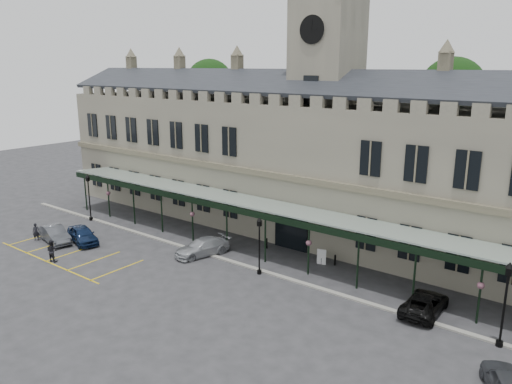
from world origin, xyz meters
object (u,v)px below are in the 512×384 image
Objects in this scene: lamp_post_right at (506,297)px; clock_tower at (326,90)px; car_taxi at (202,247)px; car_left_a at (83,235)px; person_b at (52,251)px; lamp_post_mid at (259,241)px; station_building at (323,165)px; car_van at (425,303)px; sign_board at (321,257)px; car_left_b at (55,234)px; lamp_post_left at (89,193)px; person_a at (36,232)px.

clock_tower is at bearing 148.82° from lamp_post_right.
clock_tower is 5.24× the size of car_taxi.
car_left_a is 2.44× the size of person_b.
lamp_post_right is (16.65, 0.25, 0.35)m from lamp_post_mid.
car_taxi is 11.90m from person_b.
car_van is (13.00, -9.35, -5.83)m from station_building.
sign_board is at bearing -59.63° from clock_tower.
car_left_a reaches higher than car_van.
car_left_b is (-21.31, -9.96, 0.12)m from sign_board.
clock_tower is at bearing -37.67° from car_van.
lamp_post_left is at bearing 176.12° from sign_board.
sign_board is (24.29, 4.21, -2.23)m from lamp_post_left.
lamp_post_mid is 0.88× the size of lamp_post_right.
car_taxi is 1.02× the size of car_van.
clock_tower is 19.94× the size of sign_board.
car_left_a reaches higher than car_left_b.
person_b is (-13.52, -19.07, -12.22)m from clock_tower.
lamp_post_right reaches higher than car_van.
car_left_b is 2.77× the size of person_a.
lamp_post_mid is 19.44m from car_left_b.
person_a is (-3.82, -2.18, 0.06)m from car_left_a.
car_left_a is 2.54m from car_left_b.
person_a is at bearing 135.73° from car_left_a.
car_van is at bearing 21.17° from car_taxi.
station_building is at bearing 27.42° from lamp_post_left.
car_van is at bearing 164.77° from lamp_post_right.
car_left_b reaches higher than sign_board.
lamp_post_mid is 6.36m from car_taxi.
lamp_post_right reaches higher than person_b.
lamp_post_left is 3.85× the size of sign_board.
lamp_post_left is at bearing 39.51° from car_left_b.
lamp_post_right is at bearing 0.85° from lamp_post_mid.
lamp_post_mid is 0.96× the size of car_van.
station_building reaches higher than car_taxi.
car_van is at bearing -64.96° from car_left_b.
clock_tower is 13.91× the size of person_b.
person_b is at bearing -165.01° from lamp_post_right.
lamp_post_right is at bearing -31.18° from clock_tower.
lamp_post_right reaches higher than car_left_b.
station_building reaches higher than car_left_b.
person_b is (3.98, -2.61, 0.16)m from car_left_b.
lamp_post_right is at bearing 163.07° from car_van.
lamp_post_left is 2.68× the size of person_b.
station_building is 23.97m from person_b.
sign_board is at bearing 163.13° from lamp_post_right.
car_left_a is at bearing -169.68° from sign_board.
lamp_post_left reaches higher than person_b.
lamp_post_left reaches higher than car_van.
sign_board is at bearing 42.76° from car_taxi.
sign_board is (-13.89, 4.21, -2.38)m from lamp_post_right.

